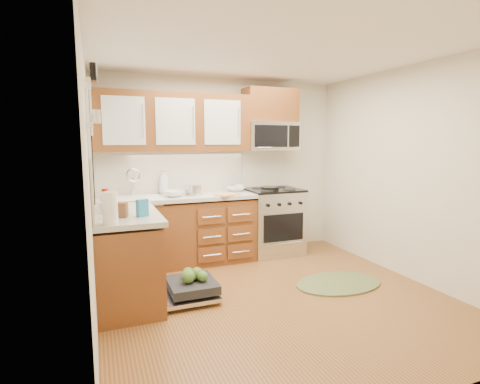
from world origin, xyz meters
name	(u,v)px	position (x,y,z in m)	size (l,w,h in m)	color
floor	(275,297)	(0.00, 0.00, 0.00)	(3.50, 3.50, 0.00)	brown
ceiling	(278,50)	(0.00, 0.00, 2.50)	(3.50, 3.50, 0.00)	white
wall_back	(222,168)	(0.00, 1.75, 1.25)	(3.50, 0.04, 2.50)	beige
wall_front	(415,209)	(0.00, -1.75, 1.25)	(3.50, 0.04, 2.50)	beige
wall_left	(90,187)	(-1.75, 0.00, 1.25)	(0.04, 3.50, 2.50)	beige
wall_right	(410,174)	(1.75, 0.00, 1.25)	(0.04, 3.50, 2.50)	beige
base_cabinet_back	(177,233)	(-0.73, 1.45, 0.42)	(2.05, 0.60, 0.85)	#5F2E15
base_cabinet_left	(126,260)	(-1.45, 0.52, 0.42)	(0.60, 1.25, 0.85)	#5F2E15
countertop_back	(177,198)	(-0.72, 1.44, 0.90)	(2.07, 0.64, 0.05)	#B6B2A6
countertop_left	(125,214)	(-1.44, 0.53, 0.90)	(0.64, 1.27, 0.05)	#B6B2A6
backsplash_back	(172,172)	(-0.73, 1.74, 1.21)	(2.05, 0.02, 0.57)	beige
backsplash_left	(92,185)	(-1.74, 0.52, 1.21)	(0.02, 1.25, 0.57)	beige
upper_cabinets	(173,122)	(-0.73, 1.57, 1.88)	(2.05, 0.35, 0.75)	#5F2E15
cabinet_over_mw	(270,106)	(0.68, 1.57, 2.13)	(0.76, 0.35, 0.47)	#5F2E15
range	(273,221)	(0.68, 1.43, 0.47)	(0.76, 0.64, 0.95)	silver
microwave	(271,136)	(0.68, 1.55, 1.70)	(0.76, 0.38, 0.40)	silver
sink	(136,208)	(-1.25, 1.42, 0.80)	(0.62, 0.50, 0.26)	white
dishwasher	(188,290)	(-0.86, 0.30, 0.10)	(0.70, 0.60, 0.20)	silver
window	(90,150)	(-1.74, 0.50, 1.55)	(0.03, 1.05, 1.05)	white
window_blind	(91,115)	(-1.71, 0.50, 1.88)	(0.02, 0.96, 0.40)	white
shelf_upper	(88,84)	(-1.72, -0.35, 2.05)	(0.04, 0.40, 0.03)	white
shelf_lower	(90,125)	(-1.72, -0.35, 1.75)	(0.04, 0.40, 0.03)	white
rug	(339,283)	(0.85, 0.07, 0.01)	(1.05, 0.68, 0.02)	#626E3F
skillet	(270,188)	(0.57, 1.33, 0.97)	(0.25, 0.25, 0.05)	black
stock_pot	(193,190)	(-0.51, 1.43, 0.99)	(0.22, 0.22, 0.13)	silver
cutting_board	(227,195)	(-0.10, 1.22, 0.94)	(0.30, 0.19, 0.02)	tan
canister	(194,191)	(-0.53, 1.29, 1.00)	(0.09, 0.09, 0.15)	silver
paper_towel_roll	(110,208)	(-1.60, -0.02, 1.07)	(0.13, 0.13, 0.28)	white
mustard_bottle	(106,201)	(-1.62, 0.54, 1.04)	(0.07, 0.07, 0.23)	yellow
red_bottle	(106,201)	(-1.62, 0.53, 1.05)	(0.06, 0.06, 0.24)	red
wooden_box	(120,210)	(-1.51, 0.27, 0.99)	(0.14, 0.10, 0.14)	brown
blue_carton	(142,208)	(-1.30, 0.23, 1.01)	(0.10, 0.06, 0.16)	teal
bowl_a	(236,189)	(0.14, 1.54, 0.96)	(0.24, 0.24, 0.06)	#999999
bowl_b	(174,194)	(-0.78, 1.36, 0.96)	(0.25, 0.25, 0.08)	#999999
cup	(239,188)	(0.20, 1.56, 0.97)	(0.12, 0.12, 0.10)	#999999
soap_bottle_a	(164,182)	(-0.85, 1.66, 1.09)	(0.13, 0.13, 0.34)	#999999
soap_bottle_b	(105,199)	(-1.62, 0.90, 1.01)	(0.08, 0.08, 0.18)	#999999
soap_bottle_c	(105,203)	(-1.62, 0.71, 1.00)	(0.12, 0.12, 0.15)	#999999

